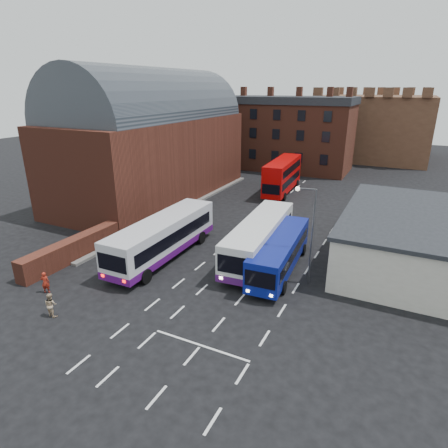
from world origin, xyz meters
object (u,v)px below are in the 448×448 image
at_px(bus_blue, 280,251).
at_px(street_lamp, 309,227).
at_px(bus_white_outbound, 163,235).
at_px(pedestrian_red, 45,282).
at_px(bus_red_double, 282,176).
at_px(pedestrian_beige, 51,305).
at_px(bus_white_inbound, 260,236).

height_order(bus_blue, street_lamp, street_lamp).
distance_m(bus_white_outbound, pedestrian_red, 9.60).
height_order(bus_red_double, pedestrian_beige, bus_red_double).
relative_size(bus_white_outbound, street_lamp, 1.72).
relative_size(bus_red_double, street_lamp, 1.56).
relative_size(bus_blue, pedestrian_red, 6.63).
height_order(bus_white_outbound, bus_white_inbound, bus_white_outbound).
height_order(street_lamp, pedestrian_red, street_lamp).
height_order(bus_blue, bus_red_double, bus_red_double).
bearing_deg(bus_blue, bus_white_inbound, -36.88).
xyz_separation_m(bus_white_outbound, bus_red_double, (2.48, 24.29, 0.38)).
height_order(bus_white_inbound, bus_blue, bus_white_inbound).
bearing_deg(bus_white_outbound, bus_white_inbound, 24.35).
bearing_deg(street_lamp, bus_white_outbound, -175.57).
bearing_deg(bus_white_inbound, bus_blue, 142.91).
bearing_deg(bus_white_outbound, bus_red_double, 83.54).
relative_size(bus_red_double, pedestrian_red, 7.11).
distance_m(bus_white_inbound, street_lamp, 5.79).
height_order(bus_blue, pedestrian_red, bus_blue).
bearing_deg(pedestrian_red, bus_white_outbound, -143.04).
bearing_deg(bus_white_inbound, bus_red_double, -81.06).
relative_size(bus_blue, bus_red_double, 0.93).
bearing_deg(bus_red_double, bus_white_inbound, 99.23).
relative_size(bus_white_outbound, pedestrian_beige, 7.87).
bearing_deg(bus_white_inbound, street_lamp, 147.54).
height_order(bus_white_outbound, bus_blue, bus_white_outbound).
bearing_deg(bus_blue, bus_red_double, -76.23).
distance_m(bus_blue, bus_red_double, 23.47).
distance_m(bus_blue, street_lamp, 3.73).
height_order(bus_white_outbound, pedestrian_red, bus_white_outbound).
xyz_separation_m(bus_white_outbound, pedestrian_red, (-4.04, -8.62, -1.21)).
distance_m(bus_red_double, street_lamp, 25.30).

